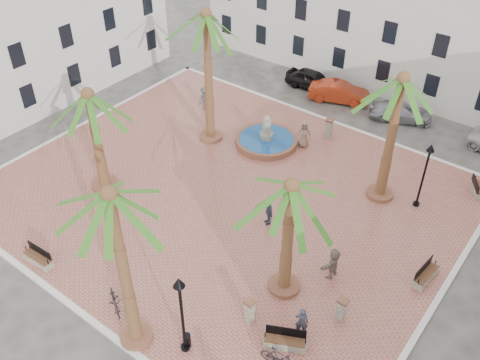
{
  "coord_description": "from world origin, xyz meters",
  "views": [
    {
      "loc": [
        15.62,
        -19.09,
        20.26
      ],
      "look_at": [
        1.0,
        0.0,
        1.6
      ],
      "focal_mm": 40.0,
      "sensor_mm": 36.0,
      "label": 1
    }
  ],
  "objects_px": {
    "bench_s": "(38,259)",
    "bicycle_a": "(115,300)",
    "bench_e": "(426,276)",
    "pedestrian_fountain_a": "(304,134)",
    "lamppost_s": "(181,303)",
    "car_red": "(339,92)",
    "palm_ne": "(400,93)",
    "car_silver": "(401,112)",
    "fountain": "(266,140)",
    "palm_s": "(112,212)",
    "bollard_n": "(329,128)",
    "car_black": "(313,80)",
    "pedestrian_east": "(333,263)",
    "litter_bin": "(187,340)",
    "bollard_se": "(250,310)",
    "palm_nw": "(207,28)",
    "bicycle_b": "(280,358)",
    "bench_se": "(285,342)",
    "lamppost_e": "(426,165)",
    "pedestrian_fountain_b": "(269,212)",
    "bollard_e": "(342,309)",
    "pedestrian_north": "(205,98)",
    "palm_sw": "(90,107)",
    "bench_ne": "(477,189)",
    "cyclist_a": "(302,321)",
    "palm_e": "(290,200)"
  },
  "relations": [
    {
      "from": "car_red",
      "to": "car_silver",
      "type": "bearing_deg",
      "value": -107.09
    },
    {
      "from": "bollard_e",
      "to": "bollard_se",
      "type": "bearing_deg",
      "value": -141.06
    },
    {
      "from": "fountain",
      "to": "lamppost_e",
      "type": "distance_m",
      "value": 10.89
    },
    {
      "from": "bollard_se",
      "to": "car_red",
      "type": "height_order",
      "value": "car_red"
    },
    {
      "from": "lamppost_e",
      "to": "pedestrian_fountain_a",
      "type": "bearing_deg",
      "value": 172.21
    },
    {
      "from": "bench_se",
      "to": "bicycle_b",
      "type": "xyz_separation_m",
      "value": [
        0.35,
        -0.96,
        0.25
      ]
    },
    {
      "from": "bicycle_a",
      "to": "car_red",
      "type": "height_order",
      "value": "car_red"
    },
    {
      "from": "palm_nw",
      "to": "lamppost_s",
      "type": "height_order",
      "value": "palm_nw"
    },
    {
      "from": "fountain",
      "to": "bollard_e",
      "type": "xyz_separation_m",
      "value": [
        11.02,
        -9.71,
        0.36
      ]
    },
    {
      "from": "bollard_n",
      "to": "pedestrian_fountain_a",
      "type": "distance_m",
      "value": 2.1
    },
    {
      "from": "palm_sw",
      "to": "lamppost_s",
      "type": "xyz_separation_m",
      "value": [
        11.47,
        -5.53,
        -2.43
      ]
    },
    {
      "from": "litter_bin",
      "to": "pedestrian_north",
      "type": "height_order",
      "value": "pedestrian_north"
    },
    {
      "from": "palm_e",
      "to": "bench_e",
      "type": "distance_m",
      "value": 8.77
    },
    {
      "from": "pedestrian_east",
      "to": "bicycle_b",
      "type": "bearing_deg",
      "value": 10.91
    },
    {
      "from": "palm_ne",
      "to": "car_black",
      "type": "distance_m",
      "value": 15.12
    },
    {
      "from": "pedestrian_fountain_a",
      "to": "bollard_n",
      "type": "bearing_deg",
      "value": 43.92
    },
    {
      "from": "lamppost_s",
      "to": "car_red",
      "type": "xyz_separation_m",
      "value": [
        -5.57,
        23.54,
        -2.46
      ]
    },
    {
      "from": "bench_e",
      "to": "pedestrian_east",
      "type": "xyz_separation_m",
      "value": [
        -3.81,
        -2.58,
        0.61
      ]
    },
    {
      "from": "palm_ne",
      "to": "car_silver",
      "type": "relative_size",
      "value": 1.81
    },
    {
      "from": "litter_bin",
      "to": "pedestrian_east",
      "type": "xyz_separation_m",
      "value": [
        2.99,
        7.4,
        0.53
      ]
    },
    {
      "from": "pedestrian_north",
      "to": "car_black",
      "type": "xyz_separation_m",
      "value": [
        4.41,
        7.85,
        -0.32
      ]
    },
    {
      "from": "bicycle_a",
      "to": "pedestrian_east",
      "type": "xyz_separation_m",
      "value": [
        7.05,
        7.88,
        0.4
      ]
    },
    {
      "from": "palm_s",
      "to": "bicycle_b",
      "type": "xyz_separation_m",
      "value": [
        5.82,
        2.69,
        -6.9
      ]
    },
    {
      "from": "bicycle_a",
      "to": "car_red",
      "type": "relative_size",
      "value": 0.4
    },
    {
      "from": "cyclist_a",
      "to": "bollard_se",
      "type": "bearing_deg",
      "value": -4.51
    },
    {
      "from": "bench_s",
      "to": "bicycle_a",
      "type": "bearing_deg",
      "value": 1.85
    },
    {
      "from": "litter_bin",
      "to": "pedestrian_east",
      "type": "height_order",
      "value": "pedestrian_east"
    },
    {
      "from": "pedestrian_fountain_a",
      "to": "pedestrian_fountain_b",
      "type": "relative_size",
      "value": 1.21
    },
    {
      "from": "lamppost_s",
      "to": "palm_sw",
      "type": "bearing_deg",
      "value": 154.28
    },
    {
      "from": "palm_nw",
      "to": "bicycle_b",
      "type": "distance_m",
      "value": 19.39
    },
    {
      "from": "fountain",
      "to": "palm_s",
      "type": "bearing_deg",
      "value": -74.89
    },
    {
      "from": "pedestrian_north",
      "to": "car_black",
      "type": "distance_m",
      "value": 9.01
    },
    {
      "from": "palm_ne",
      "to": "bench_s",
      "type": "bearing_deg",
      "value": -126.18
    },
    {
      "from": "litter_bin",
      "to": "car_black",
      "type": "relative_size",
      "value": 0.16
    },
    {
      "from": "bench_s",
      "to": "lamppost_s",
      "type": "relative_size",
      "value": 0.4
    },
    {
      "from": "bench_e",
      "to": "pedestrian_fountain_a",
      "type": "bearing_deg",
      "value": 65.92
    },
    {
      "from": "pedestrian_north",
      "to": "bench_ne",
      "type": "bearing_deg",
      "value": -75.1
    },
    {
      "from": "pedestrian_fountain_a",
      "to": "bicycle_b",
      "type": "bearing_deg",
      "value": -85.69
    },
    {
      "from": "car_black",
      "to": "car_silver",
      "type": "height_order",
      "value": "car_black"
    },
    {
      "from": "litter_bin",
      "to": "pedestrian_fountain_a",
      "type": "distance_m",
      "value": 16.85
    },
    {
      "from": "litter_bin",
      "to": "pedestrian_fountain_a",
      "type": "relative_size",
      "value": 0.36
    },
    {
      "from": "lamppost_e",
      "to": "pedestrian_fountain_b",
      "type": "relative_size",
      "value": 2.68
    },
    {
      "from": "palm_s",
      "to": "bench_e",
      "type": "xyz_separation_m",
      "value": [
        8.84,
        11.07,
        -7.16
      ]
    },
    {
      "from": "bench_ne",
      "to": "car_silver",
      "type": "relative_size",
      "value": 0.37
    },
    {
      "from": "bench_se",
      "to": "bicycle_a",
      "type": "height_order",
      "value": "bench_se"
    },
    {
      "from": "bollard_n",
      "to": "bicycle_b",
      "type": "height_order",
      "value": "bollard_n"
    },
    {
      "from": "pedestrian_fountain_a",
      "to": "pedestrian_fountain_b",
      "type": "distance_m",
      "value": 8.02
    },
    {
      "from": "lamppost_e",
      "to": "bollard_n",
      "type": "height_order",
      "value": "lamppost_e"
    },
    {
      "from": "palm_s",
      "to": "bench_s",
      "type": "xyz_separation_m",
      "value": [
        -7.29,
        0.16,
        -7.16
      ]
    },
    {
      "from": "palm_s",
      "to": "pedestrian_fountain_a",
      "type": "bearing_deg",
      "value": 97.24
    }
  ]
}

